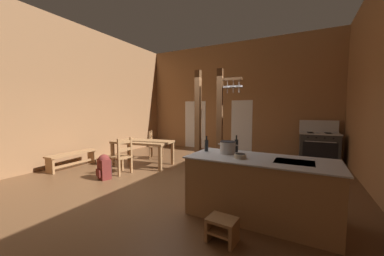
{
  "coord_description": "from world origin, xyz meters",
  "views": [
    {
      "loc": [
        2.56,
        -4.13,
        1.64
      ],
      "look_at": [
        -0.09,
        0.97,
        1.17
      ],
      "focal_mm": 20.09,
      "sensor_mm": 36.0,
      "label": 1
    }
  ],
  "objects_px": {
    "kitchen_island": "(259,188)",
    "stove_range": "(319,147)",
    "bottle_tall_on_counter": "(236,145)",
    "bottle_short_on_counter": "(206,145)",
    "stockpot_on_counter": "(228,147)",
    "mixing_bowl_on_counter": "(240,156)",
    "ladderback_chair_near_window": "(155,145)",
    "bench_along_left_wall": "(73,157)",
    "dining_table": "(143,144)",
    "ladderback_chair_by_post": "(122,156)",
    "step_stool": "(222,228)",
    "backpack": "(104,166)"
  },
  "relations": [
    {
      "from": "dining_table",
      "to": "mixing_bowl_on_counter",
      "type": "xyz_separation_m",
      "value": [
        3.4,
        -1.77,
        0.3
      ]
    },
    {
      "from": "stove_range",
      "to": "backpack",
      "type": "height_order",
      "value": "stove_range"
    },
    {
      "from": "dining_table",
      "to": "ladderback_chair_by_post",
      "type": "xyz_separation_m",
      "value": [
        0.08,
        -0.92,
        -0.2
      ]
    },
    {
      "from": "ladderback_chair_near_window",
      "to": "bottle_tall_on_counter",
      "type": "xyz_separation_m",
      "value": [
        3.47,
        -2.25,
        0.59
      ]
    },
    {
      "from": "ladderback_chair_by_post",
      "to": "bench_along_left_wall",
      "type": "bearing_deg",
      "value": -171.77
    },
    {
      "from": "bottle_short_on_counter",
      "to": "kitchen_island",
      "type": "bearing_deg",
      "value": -8.91
    },
    {
      "from": "step_stool",
      "to": "ladderback_chair_near_window",
      "type": "height_order",
      "value": "ladderback_chair_near_window"
    },
    {
      "from": "step_stool",
      "to": "backpack",
      "type": "distance_m",
      "value": 3.52
    },
    {
      "from": "step_stool",
      "to": "ladderback_chair_near_window",
      "type": "xyz_separation_m",
      "value": [
        -3.62,
        3.39,
        0.27
      ]
    },
    {
      "from": "ladderback_chair_by_post",
      "to": "stockpot_on_counter",
      "type": "relative_size",
      "value": 2.82
    },
    {
      "from": "bench_along_left_wall",
      "to": "stockpot_on_counter",
      "type": "bearing_deg",
      "value": -4.29
    },
    {
      "from": "bottle_tall_on_counter",
      "to": "bottle_short_on_counter",
      "type": "distance_m",
      "value": 0.52
    },
    {
      "from": "kitchen_island",
      "to": "stove_range",
      "type": "relative_size",
      "value": 1.65
    },
    {
      "from": "stockpot_on_counter",
      "to": "bottle_tall_on_counter",
      "type": "distance_m",
      "value": 0.2
    },
    {
      "from": "ladderback_chair_near_window",
      "to": "bench_along_left_wall",
      "type": "xyz_separation_m",
      "value": [
        -1.35,
        -2.06,
        -0.15
      ]
    },
    {
      "from": "kitchen_island",
      "to": "dining_table",
      "type": "bearing_deg",
      "value": 155.88
    },
    {
      "from": "stove_range",
      "to": "mixing_bowl_on_counter",
      "type": "bearing_deg",
      "value": -105.44
    },
    {
      "from": "ladderback_chair_by_post",
      "to": "backpack",
      "type": "bearing_deg",
      "value": -95.88
    },
    {
      "from": "ladderback_chair_by_post",
      "to": "bottle_tall_on_counter",
      "type": "height_order",
      "value": "bottle_tall_on_counter"
    },
    {
      "from": "stove_range",
      "to": "dining_table",
      "type": "xyz_separation_m",
      "value": [
        -4.7,
        -2.93,
        0.17
      ]
    },
    {
      "from": "dining_table",
      "to": "bottle_tall_on_counter",
      "type": "height_order",
      "value": "bottle_tall_on_counter"
    },
    {
      "from": "ladderback_chair_near_window",
      "to": "mixing_bowl_on_counter",
      "type": "distance_m",
      "value": 4.55
    },
    {
      "from": "backpack",
      "to": "mixing_bowl_on_counter",
      "type": "height_order",
      "value": "mixing_bowl_on_counter"
    },
    {
      "from": "ladderback_chair_by_post",
      "to": "stockpot_on_counter",
      "type": "height_order",
      "value": "stockpot_on_counter"
    },
    {
      "from": "mixing_bowl_on_counter",
      "to": "bottle_tall_on_counter",
      "type": "relative_size",
      "value": 0.61
    },
    {
      "from": "stove_range",
      "to": "bottle_tall_on_counter",
      "type": "distance_m",
      "value": 4.56
    },
    {
      "from": "bottle_short_on_counter",
      "to": "step_stool",
      "type": "bearing_deg",
      "value": -56.71
    },
    {
      "from": "bottle_tall_on_counter",
      "to": "bottle_short_on_counter",
      "type": "height_order",
      "value": "bottle_tall_on_counter"
    },
    {
      "from": "kitchen_island",
      "to": "bottle_tall_on_counter",
      "type": "distance_m",
      "value": 0.79
    },
    {
      "from": "kitchen_island",
      "to": "dining_table",
      "type": "height_order",
      "value": "kitchen_island"
    },
    {
      "from": "ladderback_chair_near_window",
      "to": "step_stool",
      "type": "bearing_deg",
      "value": -43.13
    },
    {
      "from": "dining_table",
      "to": "ladderback_chair_near_window",
      "type": "distance_m",
      "value": 0.95
    },
    {
      "from": "bench_along_left_wall",
      "to": "stockpot_on_counter",
      "type": "height_order",
      "value": "stockpot_on_counter"
    },
    {
      "from": "backpack",
      "to": "bottle_short_on_counter",
      "type": "bearing_deg",
      "value": -1.15
    },
    {
      "from": "stove_range",
      "to": "bottle_short_on_counter",
      "type": "height_order",
      "value": "stove_range"
    },
    {
      "from": "kitchen_island",
      "to": "ladderback_chair_by_post",
      "type": "distance_m",
      "value": 3.66
    },
    {
      "from": "bench_along_left_wall",
      "to": "mixing_bowl_on_counter",
      "type": "bearing_deg",
      "value": -6.92
    },
    {
      "from": "ladderback_chair_near_window",
      "to": "stockpot_on_counter",
      "type": "distance_m",
      "value": 4.18
    },
    {
      "from": "bottle_tall_on_counter",
      "to": "ladderback_chair_by_post",
      "type": "bearing_deg",
      "value": 172.3
    },
    {
      "from": "dining_table",
      "to": "step_stool",
      "type": "bearing_deg",
      "value": -36.44
    },
    {
      "from": "kitchen_island",
      "to": "dining_table",
      "type": "distance_m",
      "value": 4.02
    },
    {
      "from": "dining_table",
      "to": "bench_along_left_wall",
      "type": "distance_m",
      "value": 2.0
    },
    {
      "from": "ladderback_chair_near_window",
      "to": "kitchen_island",
      "type": "bearing_deg",
      "value": -33.01
    },
    {
      "from": "bench_along_left_wall",
      "to": "step_stool",
      "type": "bearing_deg",
      "value": -15.0
    },
    {
      "from": "stove_range",
      "to": "stockpot_on_counter",
      "type": "relative_size",
      "value": 3.92
    },
    {
      "from": "step_stool",
      "to": "bottle_short_on_counter",
      "type": "relative_size",
      "value": 1.4
    },
    {
      "from": "ladderback_chair_near_window",
      "to": "bench_along_left_wall",
      "type": "bearing_deg",
      "value": -123.16
    },
    {
      "from": "stockpot_on_counter",
      "to": "ladderback_chair_near_window",
      "type": "bearing_deg",
      "value": 144.34
    },
    {
      "from": "ladderback_chair_by_post",
      "to": "mixing_bowl_on_counter",
      "type": "height_order",
      "value": "mixing_bowl_on_counter"
    },
    {
      "from": "stockpot_on_counter",
      "to": "mixing_bowl_on_counter",
      "type": "relative_size",
      "value": 1.85
    }
  ]
}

